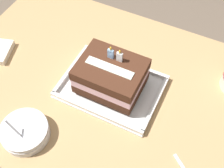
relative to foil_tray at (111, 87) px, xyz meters
The scene contains 5 objects.
ground_plane 0.76m from the foil_tray, 23.16° to the right, with size 8.00×8.00×0.00m, color #6B5B4C.
dining_table 0.12m from the foil_tray, 23.16° to the right, with size 1.15×0.76×0.76m.
foil_tray is the anchor object (origin of this frame).
birthday_cake 0.07m from the foil_tray, 90.00° to the left, with size 0.20×0.16×0.15m.
bowl_stack 0.31m from the foil_tray, 120.28° to the right, with size 0.15×0.15×0.10m.
Camera 1 is at (0.24, -0.49, 1.56)m, focal length 46.41 mm.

